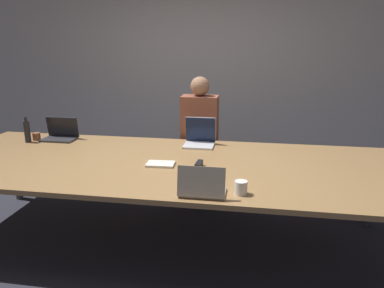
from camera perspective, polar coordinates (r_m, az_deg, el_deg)
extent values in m
plane|color=#2D2D38|center=(3.62, -3.86, -14.24)|extent=(24.00, 24.00, 0.00)
cube|color=#BCB7B2|center=(5.33, 1.46, 11.33)|extent=(12.00, 0.06, 2.80)
cube|color=#9E7547|center=(3.31, -4.10, -3.12)|extent=(4.20, 1.60, 0.04)
cylinder|color=#4C4C51|center=(4.76, -25.24, -3.53)|extent=(0.08, 0.08, 0.72)
cylinder|color=#4C4C51|center=(4.11, 25.55, -6.52)|extent=(0.08, 0.08, 0.72)
cube|color=#333338|center=(4.25, -19.62, 0.66)|extent=(0.35, 0.21, 0.02)
cube|color=#333338|center=(4.31, -19.11, 2.51)|extent=(0.35, 0.04, 0.22)
cube|color=black|center=(4.31, -19.18, 2.46)|extent=(0.35, 0.04, 0.21)
cylinder|color=brown|center=(4.35, -22.62, 1.08)|extent=(0.08, 0.08, 0.08)
cylinder|color=black|center=(4.28, -23.82, 1.69)|extent=(0.06, 0.06, 0.22)
cylinder|color=black|center=(4.25, -24.01, 3.44)|extent=(0.03, 0.03, 0.05)
cube|color=silver|center=(3.78, 1.05, -0.22)|extent=(0.30, 0.26, 0.02)
cube|color=silver|center=(3.86, 1.32, 2.25)|extent=(0.31, 0.05, 0.26)
cube|color=#0F1933|center=(3.85, 1.30, 2.18)|extent=(0.30, 0.05, 0.26)
cube|color=#2D2D38|center=(4.37, 1.14, -5.53)|extent=(0.32, 0.24, 0.45)
cube|color=brown|center=(4.18, 1.18, 2.21)|extent=(0.40, 0.24, 0.76)
sphere|color=#9E7051|center=(4.10, 1.22, 8.79)|extent=(0.21, 0.21, 0.21)
cube|color=gray|center=(2.65, 1.67, -7.36)|extent=(0.32, 0.21, 0.02)
cube|color=gray|center=(2.52, 1.39, -5.81)|extent=(0.32, 0.05, 0.21)
cube|color=silver|center=(2.53, 1.43, -5.77)|extent=(0.32, 0.05, 0.20)
cylinder|color=white|center=(2.64, 7.46, -6.62)|extent=(0.09, 0.09, 0.10)
cube|color=black|center=(3.16, 1.05, -3.19)|extent=(0.05, 0.15, 0.05)
cube|color=silver|center=(3.23, -4.82, -3.07)|extent=(0.24, 0.17, 0.02)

